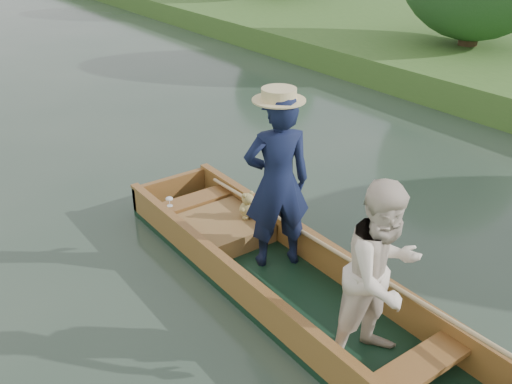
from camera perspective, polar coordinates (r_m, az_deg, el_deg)
ground at (r=5.92m, az=3.48°, el=-10.37°), size 120.00×120.00×0.00m
punt at (r=5.48m, az=5.19°, el=-5.59°), size 1.17×5.00×2.01m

